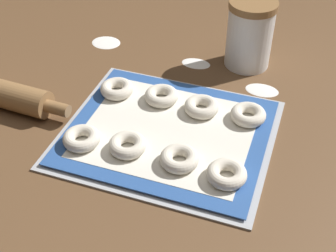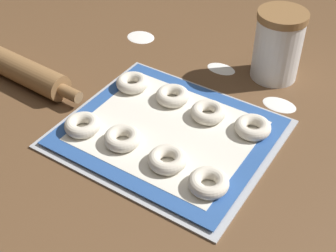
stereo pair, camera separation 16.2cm
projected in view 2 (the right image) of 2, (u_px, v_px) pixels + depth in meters
name	position (u px, v px, depth m)	size (l,w,h in m)	color
ground_plane	(172.00, 140.00, 0.91)	(2.80, 2.80, 0.00)	brown
baking_tray	(168.00, 133.00, 0.91)	(0.40, 0.35, 0.01)	#B2B5BA
baking_mat	(168.00, 131.00, 0.91)	(0.38, 0.33, 0.00)	#2D569E
bagel_front_far_left	(82.00, 125.00, 0.90)	(0.07, 0.07, 0.02)	silver
bagel_front_mid_left	(123.00, 138.00, 0.88)	(0.07, 0.07, 0.02)	silver
bagel_front_mid_right	(167.00, 159.00, 0.83)	(0.07, 0.07, 0.02)	silver
bagel_front_far_right	(208.00, 183.00, 0.79)	(0.07, 0.07, 0.02)	silver
bagel_back_far_left	(132.00, 83.00, 1.01)	(0.07, 0.07, 0.02)	silver
bagel_back_mid_left	(173.00, 96.00, 0.98)	(0.07, 0.07, 0.02)	silver
bagel_back_mid_right	(208.00, 112.00, 0.93)	(0.07, 0.07, 0.02)	silver
bagel_back_far_right	(253.00, 127.00, 0.90)	(0.07, 0.07, 0.02)	silver
flour_canister	(278.00, 45.00, 1.02)	(0.11, 0.11, 0.16)	white
rolling_pin	(15.00, 67.00, 1.05)	(0.40, 0.07, 0.06)	olive
flour_patch_near	(279.00, 104.00, 0.99)	(0.07, 0.05, 0.00)	white
flour_patch_far	(141.00, 37.00, 1.20)	(0.07, 0.06, 0.00)	white
flour_patch_side	(221.00, 68.00, 1.09)	(0.07, 0.04, 0.00)	white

